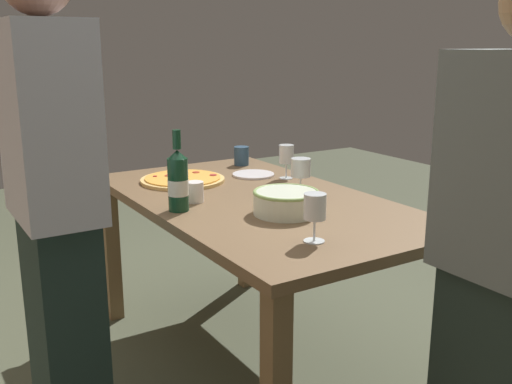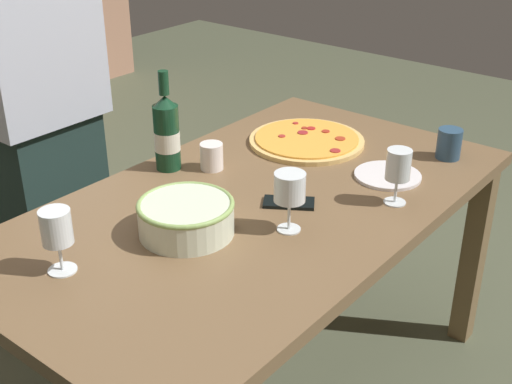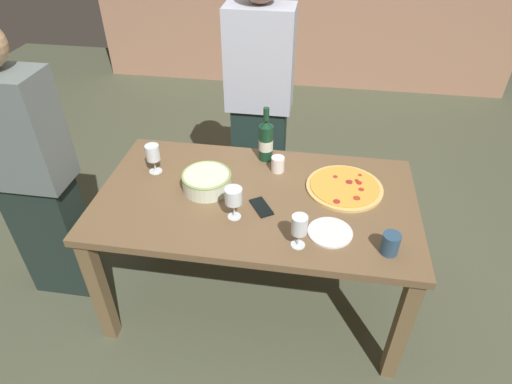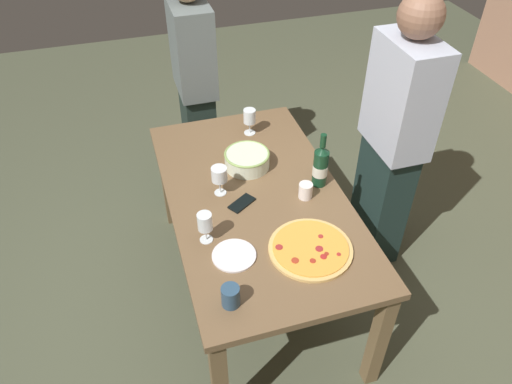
{
  "view_description": "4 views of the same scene",
  "coord_description": "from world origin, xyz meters",
  "px_view_note": "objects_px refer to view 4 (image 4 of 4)",
  "views": [
    {
      "loc": [
        -2.03,
        1.27,
        1.38
      ],
      "look_at": [
        0.0,
        0.0,
        0.78
      ],
      "focal_mm": 41.48,
      "sensor_mm": 36.0,
      "label": 1
    },
    {
      "loc": [
        -1.35,
        -1.08,
        1.65
      ],
      "look_at": [
        0.0,
        0.0,
        0.78
      ],
      "focal_mm": 47.86,
      "sensor_mm": 36.0,
      "label": 2
    },
    {
      "loc": [
        0.26,
        -1.69,
        2.09
      ],
      "look_at": [
        0.0,
        0.0,
        0.78
      ],
      "focal_mm": 30.3,
      "sensor_mm": 36.0,
      "label": 3
    },
    {
      "loc": [
        1.86,
        -0.56,
        2.45
      ],
      "look_at": [
        0.0,
        0.0,
        0.78
      ],
      "focal_mm": 34.58,
      "sensor_mm": 36.0,
      "label": 4
    }
  ],
  "objects_px": {
    "wine_glass_near_pizza": "(205,223)",
    "wine_glass_by_bottle": "(250,117)",
    "serving_bowl": "(247,159)",
    "dining_table": "(256,209)",
    "wine_bottle": "(320,165)",
    "person_guest_left": "(393,141)",
    "pizza": "(311,249)",
    "cell_phone": "(242,203)",
    "side_plate": "(234,255)",
    "wine_glass_far_left": "(219,175)",
    "cup_amber": "(231,296)",
    "person_host": "(195,86)",
    "cup_ceramic": "(306,191)"
  },
  "relations": [
    {
      "from": "wine_glass_near_pizza",
      "to": "wine_glass_by_bottle",
      "type": "height_order",
      "value": "same"
    },
    {
      "from": "serving_bowl",
      "to": "wine_glass_by_bottle",
      "type": "height_order",
      "value": "wine_glass_by_bottle"
    },
    {
      "from": "dining_table",
      "to": "wine_glass_by_bottle",
      "type": "distance_m",
      "value": 0.62
    },
    {
      "from": "wine_bottle",
      "to": "person_guest_left",
      "type": "relative_size",
      "value": 0.19
    },
    {
      "from": "pizza",
      "to": "cell_phone",
      "type": "relative_size",
      "value": 2.73
    },
    {
      "from": "serving_bowl",
      "to": "wine_bottle",
      "type": "height_order",
      "value": "wine_bottle"
    },
    {
      "from": "dining_table",
      "to": "person_guest_left",
      "type": "xyz_separation_m",
      "value": [
        -0.11,
        0.84,
        0.2
      ]
    },
    {
      "from": "wine_bottle",
      "to": "cell_phone",
      "type": "xyz_separation_m",
      "value": [
        0.04,
        -0.44,
        -0.12
      ]
    },
    {
      "from": "pizza",
      "to": "side_plate",
      "type": "bearing_deg",
      "value": -100.76
    },
    {
      "from": "wine_glass_far_left",
      "to": "cell_phone",
      "type": "height_order",
      "value": "wine_glass_far_left"
    },
    {
      "from": "person_guest_left",
      "to": "cup_amber",
      "type": "bearing_deg",
      "value": 25.42
    },
    {
      "from": "cell_phone",
      "to": "pizza",
      "type": "bearing_deg",
      "value": -4.24
    },
    {
      "from": "serving_bowl",
      "to": "wine_glass_far_left",
      "type": "bearing_deg",
      "value": -47.7
    },
    {
      "from": "pizza",
      "to": "wine_glass_far_left",
      "type": "xyz_separation_m",
      "value": [
        -0.52,
        -0.3,
        0.11
      ]
    },
    {
      "from": "person_host",
      "to": "person_guest_left",
      "type": "height_order",
      "value": "person_guest_left"
    },
    {
      "from": "dining_table",
      "to": "side_plate",
      "type": "xyz_separation_m",
      "value": [
        0.37,
        -0.22,
        0.1
      ]
    },
    {
      "from": "serving_bowl",
      "to": "person_host",
      "type": "height_order",
      "value": "person_host"
    },
    {
      "from": "dining_table",
      "to": "wine_glass_far_left",
      "type": "xyz_separation_m",
      "value": [
        -0.08,
        -0.17,
        0.21
      ]
    },
    {
      "from": "wine_glass_near_pizza",
      "to": "person_host",
      "type": "height_order",
      "value": "person_host"
    },
    {
      "from": "dining_table",
      "to": "cup_amber",
      "type": "relative_size",
      "value": 16.19
    },
    {
      "from": "person_guest_left",
      "to": "wine_glass_far_left",
      "type": "bearing_deg",
      "value": -5.58
    },
    {
      "from": "person_guest_left",
      "to": "person_host",
      "type": "bearing_deg",
      "value": -55.92
    },
    {
      "from": "pizza",
      "to": "wine_bottle",
      "type": "distance_m",
      "value": 0.51
    },
    {
      "from": "wine_glass_near_pizza",
      "to": "person_host",
      "type": "relative_size",
      "value": 0.1
    },
    {
      "from": "wine_glass_by_bottle",
      "to": "side_plate",
      "type": "xyz_separation_m",
      "value": [
        0.95,
        -0.35,
        -0.11
      ]
    },
    {
      "from": "cup_amber",
      "to": "cell_phone",
      "type": "xyz_separation_m",
      "value": [
        -0.58,
        0.21,
        -0.04
      ]
    },
    {
      "from": "pizza",
      "to": "side_plate",
      "type": "xyz_separation_m",
      "value": [
        -0.07,
        -0.35,
        -0.01
      ]
    },
    {
      "from": "dining_table",
      "to": "cell_phone",
      "type": "distance_m",
      "value": 0.14
    },
    {
      "from": "dining_table",
      "to": "cup_amber",
      "type": "bearing_deg",
      "value": -25.51
    },
    {
      "from": "serving_bowl",
      "to": "pizza",
      "type": "bearing_deg",
      "value": 8.59
    },
    {
      "from": "person_guest_left",
      "to": "side_plate",
      "type": "bearing_deg",
      "value": 17.13
    },
    {
      "from": "cell_phone",
      "to": "cup_amber",
      "type": "bearing_deg",
      "value": -52.67
    },
    {
      "from": "wine_glass_by_bottle",
      "to": "cup_ceramic",
      "type": "bearing_deg",
      "value": 9.58
    },
    {
      "from": "pizza",
      "to": "wine_glass_far_left",
      "type": "distance_m",
      "value": 0.61
    },
    {
      "from": "cup_amber",
      "to": "cell_phone",
      "type": "relative_size",
      "value": 0.69
    },
    {
      "from": "wine_bottle",
      "to": "cell_phone",
      "type": "relative_size",
      "value": 2.19
    },
    {
      "from": "wine_bottle",
      "to": "dining_table",
      "type": "bearing_deg",
      "value": -89.4
    },
    {
      "from": "pizza",
      "to": "side_plate",
      "type": "relative_size",
      "value": 1.92
    },
    {
      "from": "pizza",
      "to": "person_host",
      "type": "height_order",
      "value": "person_host"
    },
    {
      "from": "side_plate",
      "to": "person_host",
      "type": "bearing_deg",
      "value": 175.02
    },
    {
      "from": "cup_ceramic",
      "to": "cell_phone",
      "type": "bearing_deg",
      "value": -97.2
    },
    {
      "from": "dining_table",
      "to": "cup_amber",
      "type": "distance_m",
      "value": 0.71
    },
    {
      "from": "wine_glass_near_pizza",
      "to": "cup_amber",
      "type": "xyz_separation_m",
      "value": [
        0.39,
        0.02,
        -0.07
      ]
    },
    {
      "from": "cup_ceramic",
      "to": "person_guest_left",
      "type": "xyz_separation_m",
      "value": [
        -0.19,
        0.6,
        0.06
      ]
    },
    {
      "from": "dining_table",
      "to": "cup_ceramic",
      "type": "distance_m",
      "value": 0.29
    },
    {
      "from": "wine_glass_near_pizza",
      "to": "side_plate",
      "type": "distance_m",
      "value": 0.2
    },
    {
      "from": "person_host",
      "to": "side_plate",
      "type": "bearing_deg",
      "value": -9.17
    },
    {
      "from": "person_guest_left",
      "to": "wine_glass_by_bottle",
      "type": "bearing_deg",
      "value": -40.64
    },
    {
      "from": "wine_bottle",
      "to": "cup_amber",
      "type": "relative_size",
      "value": 3.19
    },
    {
      "from": "side_plate",
      "to": "person_host",
      "type": "relative_size",
      "value": 0.13
    }
  ]
}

